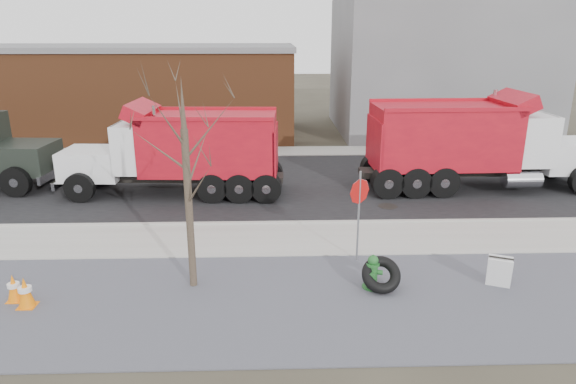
{
  "coord_description": "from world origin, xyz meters",
  "views": [
    {
      "loc": [
        -1.18,
        -14.27,
        6.21
      ],
      "look_at": [
        -0.71,
        0.72,
        1.4
      ],
      "focal_mm": 32.0,
      "sensor_mm": 36.0,
      "label": 1
    }
  ],
  "objects_px": {
    "truck_tire": "(381,275)",
    "dump_truck_red_b": "(182,149)",
    "dump_truck_red_a": "(473,141)",
    "stop_sign": "(359,201)",
    "fire_hydrant": "(372,273)",
    "sandwich_board": "(499,272)"
  },
  "relations": [
    {
      "from": "fire_hydrant",
      "to": "dump_truck_red_b",
      "type": "distance_m",
      "value": 9.93
    },
    {
      "from": "dump_truck_red_a",
      "to": "truck_tire",
      "type": "bearing_deg",
      "value": -123.98
    },
    {
      "from": "stop_sign",
      "to": "truck_tire",
      "type": "bearing_deg",
      "value": -92.54
    },
    {
      "from": "sandwich_board",
      "to": "dump_truck_red_a",
      "type": "distance_m",
      "value": 8.77
    },
    {
      "from": "truck_tire",
      "to": "stop_sign",
      "type": "height_order",
      "value": "stop_sign"
    },
    {
      "from": "stop_sign",
      "to": "dump_truck_red_b",
      "type": "xyz_separation_m",
      "value": [
        -5.79,
        6.26,
        0.03
      ]
    },
    {
      "from": "truck_tire",
      "to": "dump_truck_red_a",
      "type": "bearing_deg",
      "value": 57.65
    },
    {
      "from": "dump_truck_red_b",
      "to": "sandwich_board",
      "type": "bearing_deg",
      "value": 141.52
    },
    {
      "from": "truck_tire",
      "to": "dump_truck_red_b",
      "type": "bearing_deg",
      "value": 127.51
    },
    {
      "from": "truck_tire",
      "to": "sandwich_board",
      "type": "xyz_separation_m",
      "value": [
        2.97,
        0.06,
        0.0
      ]
    },
    {
      "from": "stop_sign",
      "to": "sandwich_board",
      "type": "distance_m",
      "value": 3.92
    },
    {
      "from": "fire_hydrant",
      "to": "stop_sign",
      "type": "xyz_separation_m",
      "value": [
        -0.12,
        1.59,
        1.37
      ]
    },
    {
      "from": "stop_sign",
      "to": "sandwich_board",
      "type": "height_order",
      "value": "stop_sign"
    },
    {
      "from": "stop_sign",
      "to": "dump_truck_red_a",
      "type": "distance_m",
      "value": 8.73
    },
    {
      "from": "sandwich_board",
      "to": "stop_sign",
      "type": "bearing_deg",
      "value": 176.81
    },
    {
      "from": "stop_sign",
      "to": "sandwich_board",
      "type": "bearing_deg",
      "value": -39.81
    },
    {
      "from": "stop_sign",
      "to": "fire_hydrant",
      "type": "bearing_deg",
      "value": -98.83
    },
    {
      "from": "fire_hydrant",
      "to": "sandwich_board",
      "type": "distance_m",
      "value": 3.16
    },
    {
      "from": "fire_hydrant",
      "to": "stop_sign",
      "type": "relative_size",
      "value": 0.35
    },
    {
      "from": "truck_tire",
      "to": "dump_truck_red_a",
      "type": "distance_m",
      "value": 10.03
    },
    {
      "from": "truck_tire",
      "to": "dump_truck_red_b",
      "type": "distance_m",
      "value": 10.13
    },
    {
      "from": "sandwich_board",
      "to": "dump_truck_red_b",
      "type": "height_order",
      "value": "dump_truck_red_b"
    }
  ]
}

